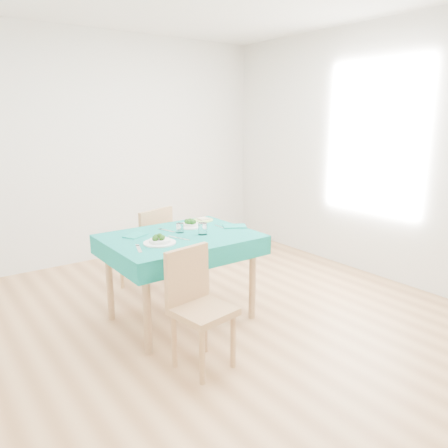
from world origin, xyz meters
TOP-DOWN VIEW (x-y plane):
  - room_shell at (0.00, 0.00)m, footprint 4.02×4.52m
  - table at (-0.31, 0.20)m, footprint 1.21×0.92m
  - chair_near at (-0.58, -0.55)m, footprint 0.43×0.46m
  - chair_far at (-0.24, 1.05)m, footprint 0.53×0.56m
  - bowl_near at (-0.57, 0.08)m, footprint 0.26×0.26m
  - bowl_far at (-0.09, 0.39)m, footprint 0.23×0.23m
  - fork_near at (-0.76, 0.04)m, footprint 0.09×0.20m
  - knife_near at (-0.37, 0.12)m, footprint 0.09×0.22m
  - fork_far at (-0.33, 0.40)m, footprint 0.07×0.18m
  - knife_far at (0.12, 0.22)m, footprint 0.02×0.19m
  - napkin_near at (-0.63, 0.40)m, footprint 0.22×0.20m
  - napkin_far at (0.23, 0.16)m, footprint 0.25×0.23m
  - tumbler_center at (-0.27, 0.27)m, footprint 0.06×0.06m
  - tumbler_side at (-0.14, 0.11)m, footprint 0.08×0.08m
  - side_plate at (0.14, 0.53)m, footprint 0.19×0.19m
  - bread_slice at (0.14, 0.53)m, footprint 0.09×0.09m

SIDE VIEW (x-z plane):
  - table at x=-0.31m, z-range 0.00..0.76m
  - chair_near at x=-0.58m, z-range 0.00..0.93m
  - chair_far at x=-0.24m, z-range 0.00..1.05m
  - knife_far at x=0.12m, z-range 0.76..0.76m
  - fork_far at x=-0.33m, z-range 0.76..0.76m
  - knife_near at x=-0.37m, z-range 0.76..0.76m
  - fork_near at x=-0.76m, z-range 0.76..0.76m
  - side_plate at x=0.14m, z-range 0.76..0.77m
  - napkin_near at x=-0.63m, z-range 0.76..0.77m
  - napkin_far at x=0.23m, z-range 0.76..0.77m
  - bread_slice at x=0.14m, z-range 0.77..0.78m
  - bowl_far at x=-0.09m, z-range 0.76..0.83m
  - bowl_near at x=-0.57m, z-range 0.76..0.84m
  - tumbler_center at x=-0.27m, z-range 0.76..0.84m
  - tumbler_side at x=-0.14m, z-range 0.76..0.86m
  - room_shell at x=0.00m, z-range -0.02..2.71m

